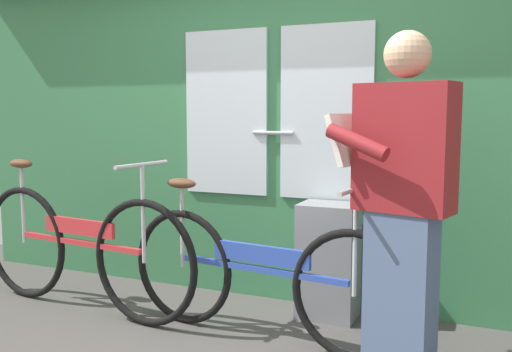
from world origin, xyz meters
The scene contains 5 objects.
train_door_wall centered at (-0.01, 1.14, 1.15)m, with size 5.36×0.28×2.21m.
bicycle_near_door centered at (-0.02, 0.42, 0.37)m, with size 1.75×0.44×0.90m.
bicycle_leaning_behind centered at (-1.26, 0.41, 0.40)m, with size 1.81×0.44×0.97m.
passenger_reading_newspaper centered at (0.74, 0.32, 0.86)m, with size 0.61×0.54×1.63m.
trash_bin_by_wall centered at (0.23, 0.92, 0.35)m, with size 0.35×0.28×0.71m, color gray.
Camera 1 is at (1.14, -2.33, 1.26)m, focal length 39.28 mm.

